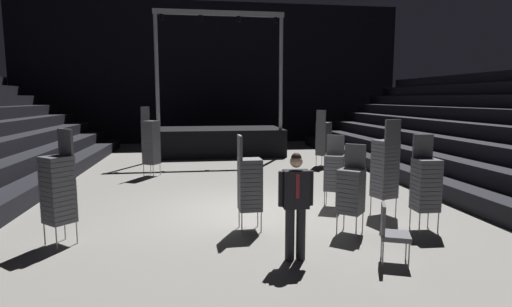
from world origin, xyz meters
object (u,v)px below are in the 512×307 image
chair_stack_mid_centre (426,183)px  stage_riser (219,139)px  man_with_tie (296,200)px  chair_stack_front_left (58,188)px  chair_stack_mid_right (249,183)px  chair_stack_mid_left (351,189)px  chair_stack_rear_right (385,168)px  chair_stack_front_right (324,138)px  chair_stack_rear_centre (334,171)px  loose_chair_near_man (391,230)px  chair_stack_rear_left (151,142)px

chair_stack_mid_centre → stage_riser: bearing=-71.5°
man_with_tie → chair_stack_mid_centre: (2.87, 1.10, -0.04)m
chair_stack_front_left → chair_stack_mid_right: bearing=-131.8°
stage_riser → chair_stack_mid_left: bearing=-81.2°
stage_riser → chair_stack_rear_right: bearing=-74.1°
man_with_tie → chair_stack_mid_centre: bearing=-158.3°
chair_stack_front_right → chair_stack_rear_right: (-0.75, -6.69, 0.00)m
chair_stack_front_left → chair_stack_mid_right: chair_stack_front_left is taller
stage_riser → chair_stack_mid_left: size_ratio=3.61×
chair_stack_rear_centre → loose_chair_near_man: bearing=110.9°
chair_stack_mid_left → chair_stack_mid_centre: 1.51m
man_with_tie → chair_stack_front_left: (-3.94, 1.31, 0.04)m
stage_riser → loose_chair_near_man: bearing=-81.8°
chair_stack_rear_left → loose_chair_near_man: chair_stack_rear_left is taller
chair_stack_rear_right → chair_stack_front_left: bearing=172.0°
chair_stack_front_right → chair_stack_rear_left: bearing=-117.7°
chair_stack_rear_left → chair_stack_rear_right: size_ratio=1.08×
chair_stack_front_right → chair_stack_rear_left: size_ratio=0.93×
chair_stack_mid_centre → chair_stack_rear_right: chair_stack_rear_right is taller
man_with_tie → chair_stack_rear_right: (2.57, 2.22, 0.08)m
chair_stack_rear_left → chair_stack_rear_centre: (4.70, -4.68, -0.29)m
chair_stack_rear_right → chair_stack_rear_centre: size_ratio=1.25×
chair_stack_front_left → loose_chair_near_man: 5.67m
chair_stack_front_right → chair_stack_mid_left: bearing=-52.2°
man_with_tie → chair_stack_rear_right: bearing=-138.5°
chair_stack_rear_centre → loose_chair_near_man: (-0.25, -3.40, -0.33)m
chair_stack_front_right → chair_stack_rear_left: 6.42m
chair_stack_front_right → chair_stack_rear_right: size_ratio=1.00×
loose_chair_near_man → stage_riser: bearing=-149.5°
chair_stack_rear_right → chair_stack_mid_left: bearing=-154.1°
chair_stack_front_right → loose_chair_near_man: 9.45m
chair_stack_front_left → chair_stack_mid_left: (5.31, -0.17, -0.17)m
chair_stack_front_right → loose_chair_near_man: (-1.86, -9.24, -0.53)m
man_with_tie → chair_stack_rear_left: bearing=-68.2°
stage_riser → chair_stack_rear_left: stage_riser is taller
man_with_tie → chair_stack_front_right: (3.32, 8.91, 0.08)m
chair_stack_front_right → chair_stack_mid_centre: size_ratio=1.14×
chair_stack_rear_right → chair_stack_rear_left: bearing=119.3°
loose_chair_near_man → chair_stack_mid_centre: bearing=157.6°
man_with_tie → chair_stack_rear_centre: (1.71, 3.07, -0.13)m
chair_stack_mid_left → chair_stack_rear_centre: 1.95m
chair_stack_mid_right → loose_chair_near_man: bearing=43.5°
chair_stack_front_right → chair_stack_mid_left: chair_stack_front_right is taller
chair_stack_mid_right → loose_chair_near_man: 2.81m
stage_riser → chair_stack_mid_centre: bearing=-74.2°
chair_stack_front_right → chair_stack_mid_centre: 7.82m
man_with_tie → chair_stack_front_left: chair_stack_front_left is taller
chair_stack_mid_right → chair_stack_rear_left: bearing=-159.7°
chair_stack_front_left → loose_chair_near_man: bearing=-154.0°
chair_stack_rear_right → chair_stack_mid_centre: bearing=-90.6°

